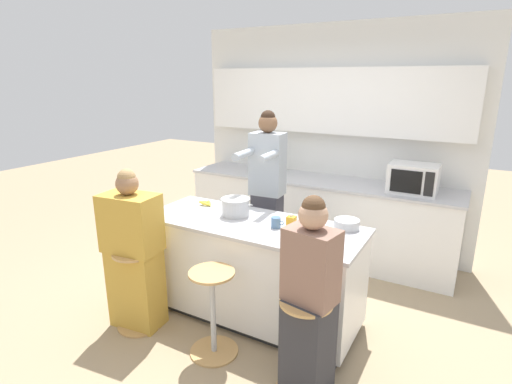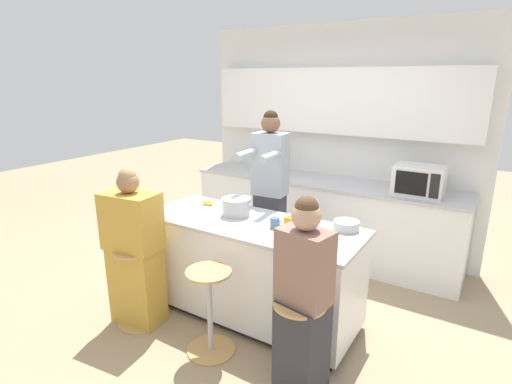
{
  "view_description": "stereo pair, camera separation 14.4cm",
  "coord_description": "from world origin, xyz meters",
  "px_view_note": "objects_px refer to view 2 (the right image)",
  "views": [
    {
      "loc": [
        1.61,
        -2.77,
        2.09
      ],
      "look_at": [
        0.0,
        0.07,
        1.15
      ],
      "focal_mm": 28.0,
      "sensor_mm": 36.0,
      "label": 1
    },
    {
      "loc": [
        1.73,
        -2.69,
        2.09
      ],
      "look_at": [
        0.0,
        0.07,
        1.15
      ],
      "focal_mm": 28.0,
      "sensor_mm": 36.0,
      "label": 2
    }
  ],
  "objects_px": {
    "bar_stool_rightmost": "(298,347)",
    "coffee_cup_far": "(305,242)",
    "cooking_pot": "(236,207)",
    "person_seated_near": "(303,308)",
    "fruit_bowl": "(346,226)",
    "potted_plant": "(272,161)",
    "kitchen_island": "(252,269)",
    "person_wrapped_blanket": "(134,253)",
    "banana_bunch": "(208,202)",
    "bar_stool_leftmost": "(137,285)",
    "microwave": "(419,180)",
    "person_cooking": "(270,199)",
    "bar_stool_center": "(210,310)",
    "juice_carton": "(289,226)",
    "coffee_cup_near": "(275,223)"
  },
  "relations": [
    {
      "from": "bar_stool_rightmost",
      "to": "person_seated_near",
      "type": "height_order",
      "value": "person_seated_near"
    },
    {
      "from": "person_cooking",
      "to": "person_wrapped_blanket",
      "type": "distance_m",
      "value": 1.41
    },
    {
      "from": "cooking_pot",
      "to": "coffee_cup_far",
      "type": "bearing_deg",
      "value": -21.66
    },
    {
      "from": "person_cooking",
      "to": "microwave",
      "type": "bearing_deg",
      "value": 29.86
    },
    {
      "from": "juice_carton",
      "to": "potted_plant",
      "type": "distance_m",
      "value": 2.0
    },
    {
      "from": "fruit_bowl",
      "to": "person_cooking",
      "type": "bearing_deg",
      "value": 157.27
    },
    {
      "from": "person_cooking",
      "to": "coffee_cup_far",
      "type": "distance_m",
      "value": 1.22
    },
    {
      "from": "bar_stool_leftmost",
      "to": "fruit_bowl",
      "type": "height_order",
      "value": "fruit_bowl"
    },
    {
      "from": "juice_carton",
      "to": "bar_stool_rightmost",
      "type": "bearing_deg",
      "value": -55.9
    },
    {
      "from": "kitchen_island",
      "to": "fruit_bowl",
      "type": "height_order",
      "value": "fruit_bowl"
    },
    {
      "from": "bar_stool_leftmost",
      "to": "coffee_cup_near",
      "type": "distance_m",
      "value": 1.31
    },
    {
      "from": "person_seated_near",
      "to": "fruit_bowl",
      "type": "xyz_separation_m",
      "value": [
        -0.03,
        0.86,
        0.28
      ]
    },
    {
      "from": "cooking_pot",
      "to": "banana_bunch",
      "type": "distance_m",
      "value": 0.42
    },
    {
      "from": "coffee_cup_near",
      "to": "coffee_cup_far",
      "type": "relative_size",
      "value": 1.0
    },
    {
      "from": "fruit_bowl",
      "to": "kitchen_island",
      "type": "bearing_deg",
      "value": -161.33
    },
    {
      "from": "person_cooking",
      "to": "banana_bunch",
      "type": "distance_m",
      "value": 0.63
    },
    {
      "from": "person_wrapped_blanket",
      "to": "cooking_pot",
      "type": "height_order",
      "value": "person_wrapped_blanket"
    },
    {
      "from": "bar_stool_center",
      "to": "juice_carton",
      "type": "xyz_separation_m",
      "value": [
        0.42,
        0.49,
        0.62
      ]
    },
    {
      "from": "person_cooking",
      "to": "person_wrapped_blanket",
      "type": "height_order",
      "value": "person_cooking"
    },
    {
      "from": "coffee_cup_far",
      "to": "microwave",
      "type": "height_order",
      "value": "microwave"
    },
    {
      "from": "bar_stool_rightmost",
      "to": "coffee_cup_far",
      "type": "distance_m",
      "value": 0.71
    },
    {
      "from": "coffee_cup_far",
      "to": "potted_plant",
      "type": "distance_m",
      "value": 2.24
    },
    {
      "from": "bar_stool_center",
      "to": "microwave",
      "type": "bearing_deg",
      "value": 63.44
    },
    {
      "from": "banana_bunch",
      "to": "potted_plant",
      "type": "relative_size",
      "value": 0.58
    },
    {
      "from": "coffee_cup_near",
      "to": "fruit_bowl",
      "type": "bearing_deg",
      "value": 27.43
    },
    {
      "from": "person_seated_near",
      "to": "juice_carton",
      "type": "xyz_separation_m",
      "value": [
        -0.37,
        0.5,
        0.33
      ]
    },
    {
      "from": "bar_stool_rightmost",
      "to": "cooking_pot",
      "type": "distance_m",
      "value": 1.36
    },
    {
      "from": "person_cooking",
      "to": "juice_carton",
      "type": "xyz_separation_m",
      "value": [
        0.61,
        -0.75,
        0.07
      ]
    },
    {
      "from": "juice_carton",
      "to": "microwave",
      "type": "relative_size",
      "value": 0.36
    },
    {
      "from": "person_wrapped_blanket",
      "to": "person_cooking",
      "type": "bearing_deg",
      "value": 57.86
    },
    {
      "from": "bar_stool_rightmost",
      "to": "coffee_cup_near",
      "type": "height_order",
      "value": "coffee_cup_near"
    },
    {
      "from": "fruit_bowl",
      "to": "banana_bunch",
      "type": "distance_m",
      "value": 1.37
    },
    {
      "from": "bar_stool_rightmost",
      "to": "microwave",
      "type": "xyz_separation_m",
      "value": [
        0.29,
        2.14,
        0.72
      ]
    },
    {
      "from": "cooking_pot",
      "to": "banana_bunch",
      "type": "height_order",
      "value": "cooking_pot"
    },
    {
      "from": "bar_stool_center",
      "to": "juice_carton",
      "type": "relative_size",
      "value": 4.04
    },
    {
      "from": "kitchen_island",
      "to": "person_cooking",
      "type": "distance_m",
      "value": 0.82
    },
    {
      "from": "coffee_cup_far",
      "to": "banana_bunch",
      "type": "height_order",
      "value": "coffee_cup_far"
    },
    {
      "from": "kitchen_island",
      "to": "juice_carton",
      "type": "distance_m",
      "value": 0.68
    },
    {
      "from": "fruit_bowl",
      "to": "cooking_pot",
      "type": "bearing_deg",
      "value": -169.86
    },
    {
      "from": "cooking_pot",
      "to": "bar_stool_center",
      "type": "bearing_deg",
      "value": -72.55
    },
    {
      "from": "bar_stool_center",
      "to": "banana_bunch",
      "type": "height_order",
      "value": "banana_bunch"
    },
    {
      "from": "kitchen_island",
      "to": "person_wrapped_blanket",
      "type": "bearing_deg",
      "value": -142.9
    },
    {
      "from": "cooking_pot",
      "to": "microwave",
      "type": "distance_m",
      "value": 1.92
    },
    {
      "from": "person_wrapped_blanket",
      "to": "juice_carton",
      "type": "xyz_separation_m",
      "value": [
        1.21,
        0.5,
        0.32
      ]
    },
    {
      "from": "juice_carton",
      "to": "microwave",
      "type": "distance_m",
      "value": 1.74
    },
    {
      "from": "kitchen_island",
      "to": "cooking_pot",
      "type": "xyz_separation_m",
      "value": [
        -0.21,
        0.08,
        0.52
      ]
    },
    {
      "from": "banana_bunch",
      "to": "microwave",
      "type": "height_order",
      "value": "microwave"
    },
    {
      "from": "person_wrapped_blanket",
      "to": "cooking_pot",
      "type": "distance_m",
      "value": 0.96
    },
    {
      "from": "bar_stool_leftmost",
      "to": "microwave",
      "type": "bearing_deg",
      "value": 49.55
    },
    {
      "from": "microwave",
      "to": "potted_plant",
      "type": "bearing_deg",
      "value": 178.45
    }
  ]
}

